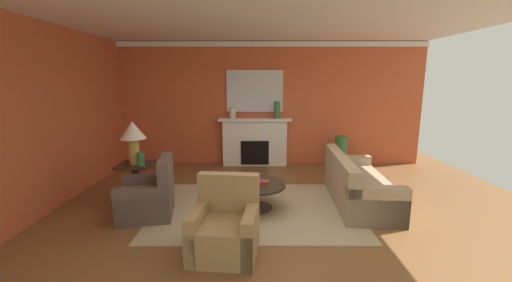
% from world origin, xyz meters
% --- Properties ---
extents(ground_plane, '(9.45, 9.45, 0.00)m').
position_xyz_m(ground_plane, '(0.00, 0.00, 0.00)').
color(ground_plane, brown).
extents(wall_fireplace, '(7.87, 0.12, 3.08)m').
position_xyz_m(wall_fireplace, '(0.00, 3.22, 1.54)').
color(wall_fireplace, '#C65633').
rests_on(wall_fireplace, ground_plane).
extents(wall_window, '(0.12, 6.92, 3.08)m').
position_xyz_m(wall_window, '(-3.70, 0.30, 1.54)').
color(wall_window, '#C65633').
rests_on(wall_window, ground_plane).
extents(ceiling_panel, '(7.87, 6.92, 0.06)m').
position_xyz_m(ceiling_panel, '(0.00, 0.30, 3.11)').
color(ceiling_panel, white).
extents(crown_moulding, '(7.87, 0.08, 0.12)m').
position_xyz_m(crown_moulding, '(0.00, 3.14, 3.00)').
color(crown_moulding, white).
extents(area_rug, '(3.35, 2.45, 0.01)m').
position_xyz_m(area_rug, '(-0.26, 0.23, 0.01)').
color(area_rug, tan).
rests_on(area_rug, ground_plane).
extents(fireplace, '(1.80, 0.35, 1.21)m').
position_xyz_m(fireplace, '(-0.28, 3.01, 0.57)').
color(fireplace, white).
rests_on(fireplace, ground_plane).
extents(mantel_mirror, '(1.40, 0.04, 1.03)m').
position_xyz_m(mantel_mirror, '(-0.28, 3.13, 1.87)').
color(mantel_mirror, silver).
extents(sofa, '(1.02, 2.15, 0.85)m').
position_xyz_m(sofa, '(1.54, 0.53, 0.30)').
color(sofa, tan).
rests_on(sofa, ground_plane).
extents(armchair_near_window, '(0.92, 0.92, 0.95)m').
position_xyz_m(armchair_near_window, '(-1.95, -0.05, 0.31)').
color(armchair_near_window, brown).
rests_on(armchair_near_window, ground_plane).
extents(armchair_facing_fireplace, '(0.88, 0.88, 0.95)m').
position_xyz_m(armchair_facing_fireplace, '(-0.64, -1.12, 0.31)').
color(armchair_facing_fireplace, '#9E7A4C').
rests_on(armchair_facing_fireplace, ground_plane).
extents(coffee_table, '(1.00, 1.00, 0.45)m').
position_xyz_m(coffee_table, '(-0.26, 0.23, 0.34)').
color(coffee_table, '#2D2319').
rests_on(coffee_table, ground_plane).
extents(side_table, '(0.56, 0.56, 0.70)m').
position_xyz_m(side_table, '(-2.37, 0.56, 0.40)').
color(side_table, '#2D2319').
rests_on(side_table, ground_plane).
extents(table_lamp, '(0.44, 0.44, 0.75)m').
position_xyz_m(table_lamp, '(-2.37, 0.56, 1.22)').
color(table_lamp, '#B28E38').
rests_on(table_lamp, side_table).
extents(vase_mantel_right, '(0.14, 0.14, 0.42)m').
position_xyz_m(vase_mantel_right, '(0.27, 2.96, 1.42)').
color(vase_mantel_right, '#33703D').
rests_on(vase_mantel_right, fireplace).
extents(vase_mantel_left, '(0.16, 0.16, 0.26)m').
position_xyz_m(vase_mantel_left, '(-0.83, 2.96, 1.34)').
color(vase_mantel_left, beige).
rests_on(vase_mantel_left, fireplace).
extents(vase_on_side_table, '(0.12, 0.12, 0.23)m').
position_xyz_m(vase_on_side_table, '(-2.22, 0.44, 0.81)').
color(vase_on_side_table, '#33703D').
rests_on(vase_on_side_table, side_table).
extents(vase_tall_corner, '(0.29, 0.29, 0.81)m').
position_xyz_m(vase_tall_corner, '(1.82, 2.71, 0.40)').
color(vase_tall_corner, '#33703D').
rests_on(vase_tall_corner, ground_plane).
extents(book_red_cover, '(0.26, 0.18, 0.05)m').
position_xyz_m(book_red_cover, '(-0.16, 0.22, 0.47)').
color(book_red_cover, maroon).
rests_on(book_red_cover, coffee_table).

